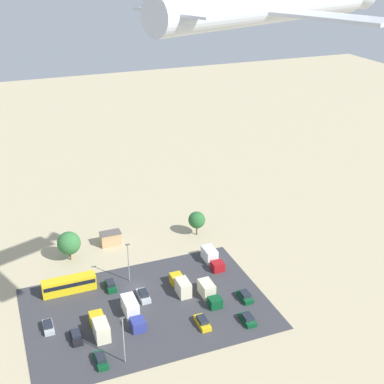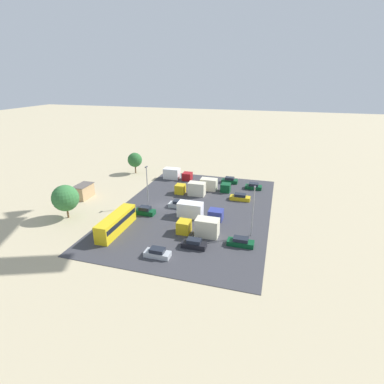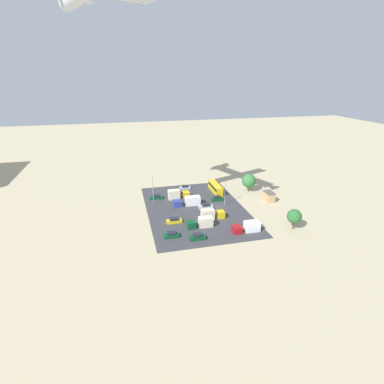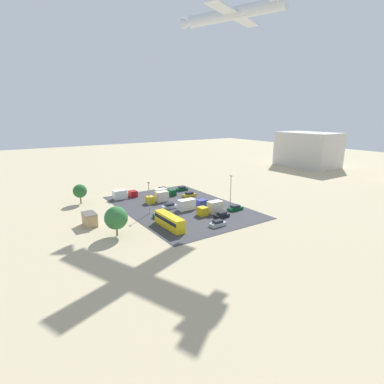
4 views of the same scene
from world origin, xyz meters
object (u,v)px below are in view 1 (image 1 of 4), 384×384
Objects in this scene: parked_car_3 at (245,296)px; parked_car_5 at (110,285)px; parked_truck_3 at (209,293)px; bus at (69,284)px; parked_truck_1 at (212,258)px; parked_car_0 at (248,319)px; parked_car_4 at (143,295)px; parked_car_1 at (202,322)px; parked_car_2 at (76,337)px; parked_car_7 at (101,360)px; airplane at (278,4)px; parked_truck_0 at (100,327)px; parked_truck_2 at (132,311)px; parked_truck_4 at (181,285)px; parked_car_6 at (48,326)px; shed_building at (111,238)px.

parked_car_3 is 1.02× the size of parked_car_5.
parked_car_5 is 0.55× the size of parked_truck_3.
bus reaches higher than parked_truck_1.
parked_car_0 is 0.88× the size of parked_car_4.
parked_car_3 is at bearing -158.64° from parked_car_1.
parked_car_2 is (1.42, 15.03, -1.08)m from bus.
airplane is (-21.27, 14.10, 56.87)m from parked_car_7.
parked_car_5 is 0.52× the size of parked_truck_1.
parked_car_7 is 7.54m from parked_truck_0.
airplane is (-13.07, 23.84, 56.12)m from parked_truck_2.
bus is at bearing -43.00° from parked_car_1.
parked_car_0 is 0.97× the size of parked_car_3.
parked_truck_2 is (-6.64, -2.41, -0.13)m from parked_truck_0.
parked_truck_0 is at bearing -111.07° from parked_car_5.
parked_car_3 is 22.37m from parked_truck_2.
airplane reaches higher than parked_truck_2.
parked_car_1 is at bearing -90.50° from parked_truck_4.
parked_truck_3 is at bearing 63.99° from bus.
parked_truck_1 is (-17.72, -6.92, 0.68)m from parked_car_4.
parked_car_3 is (-33.18, 0.23, 0.02)m from parked_car_2.
parked_car_6 is (5.62, 10.30, -1.11)m from bus.
parked_car_3 reaches higher than parked_car_7.
parked_truck_4 reaches higher than parked_car_3.
parked_truck_0 is (26.11, -6.77, 0.87)m from parked_car_0.
bus is 22.36m from parked_car_7.
bus reaches higher than parked_car_7.
shed_building is at bearing -114.18° from parked_car_2.
parked_car_0 is 1.00× the size of parked_car_5.
parked_truck_1 is at bearing -165.21° from parked_car_6.
parked_car_7 is 0.57× the size of parked_truck_1.
parked_truck_4 is at bearing 36.87° from parked_truck_1.
parked_truck_2 is (-1.63, 10.60, 0.66)m from parked_car_5.
parked_truck_4 is (-19.65, -14.19, 0.83)m from parked_car_7.
parked_car_3 is at bearing 172.45° from parked_car_6.
parked_truck_3 is (3.76, -9.40, 0.69)m from parked_car_0.
bus is (12.24, 15.39, 0.20)m from shed_building.
parked_car_3 is (-2.72, -6.48, 0.04)m from parked_car_0.
bus is at bearing 166.16° from parked_car_5.
parked_truck_4 is (8.03, -13.63, 0.82)m from parked_car_0.
parked_car_2 is at bearing 110.98° from parked_car_7.
airplane reaches higher than shed_building.
parked_truck_3 is at bearing -21.64° from parked_car_4.
parked_truck_0 is at bearing -14.53° from parked_car_0.
parked_car_0 is 21.22m from parked_car_4.
parked_truck_3 is at bearing 64.07° from parked_truck_1.
airplane reaches higher than parked_car_3.
parked_truck_4 is at bearing 110.47° from shed_building.
parked_car_3 is 0.58× the size of parked_truck_4.
parked_car_0 is 0.89× the size of parked_car_1.
bus is 1.44× the size of parked_truck_0.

